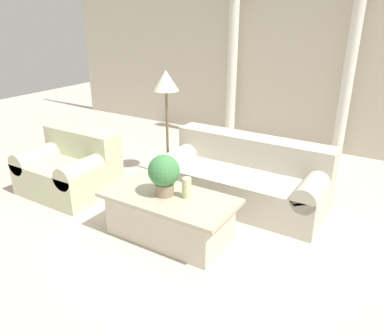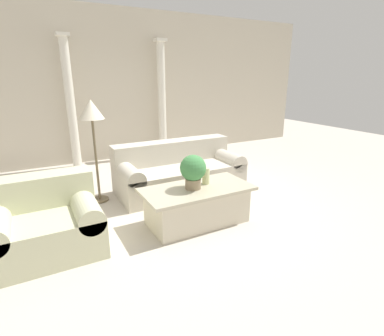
{
  "view_description": "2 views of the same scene",
  "coord_description": "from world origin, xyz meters",
  "px_view_note": "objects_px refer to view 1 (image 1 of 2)",
  "views": [
    {
      "loc": [
        1.88,
        -3.31,
        2.23
      ],
      "look_at": [
        -0.08,
        -0.14,
        0.67
      ],
      "focal_mm": 35.0,
      "sensor_mm": 36.0,
      "label": 1
    },
    {
      "loc": [
        -1.87,
        -3.59,
        1.85
      ],
      "look_at": [
        -0.1,
        -0.33,
        0.69
      ],
      "focal_mm": 28.0,
      "sensor_mm": 36.0,
      "label": 2
    }
  ],
  "objects_px": {
    "potted_plant": "(164,173)",
    "loveseat": "(71,167)",
    "floor_lamp": "(166,88)",
    "sofa_long": "(244,177)",
    "coffee_table": "(170,216)"
  },
  "relations": [
    {
      "from": "potted_plant",
      "to": "loveseat",
      "type": "bearing_deg",
      "value": 172.12
    },
    {
      "from": "loveseat",
      "to": "coffee_table",
      "type": "relative_size",
      "value": 0.81
    },
    {
      "from": "loveseat",
      "to": "floor_lamp",
      "type": "distance_m",
      "value": 1.65
    },
    {
      "from": "potted_plant",
      "to": "floor_lamp",
      "type": "bearing_deg",
      "value": 124.27
    },
    {
      "from": "sofa_long",
      "to": "potted_plant",
      "type": "bearing_deg",
      "value": -107.61
    },
    {
      "from": "sofa_long",
      "to": "coffee_table",
      "type": "distance_m",
      "value": 1.21
    },
    {
      "from": "coffee_table",
      "to": "floor_lamp",
      "type": "distance_m",
      "value": 1.93
    },
    {
      "from": "loveseat",
      "to": "floor_lamp",
      "type": "height_order",
      "value": "floor_lamp"
    },
    {
      "from": "potted_plant",
      "to": "coffee_table",
      "type": "bearing_deg",
      "value": -2.56
    },
    {
      "from": "sofa_long",
      "to": "floor_lamp",
      "type": "height_order",
      "value": "floor_lamp"
    },
    {
      "from": "sofa_long",
      "to": "floor_lamp",
      "type": "bearing_deg",
      "value": 172.96
    },
    {
      "from": "sofa_long",
      "to": "potted_plant",
      "type": "relative_size",
      "value": 4.71
    },
    {
      "from": "sofa_long",
      "to": "potted_plant",
      "type": "distance_m",
      "value": 1.29
    },
    {
      "from": "loveseat",
      "to": "coffee_table",
      "type": "xyz_separation_m",
      "value": [
        1.76,
        -0.24,
        -0.09
      ]
    },
    {
      "from": "loveseat",
      "to": "potted_plant",
      "type": "distance_m",
      "value": 1.76
    }
  ]
}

